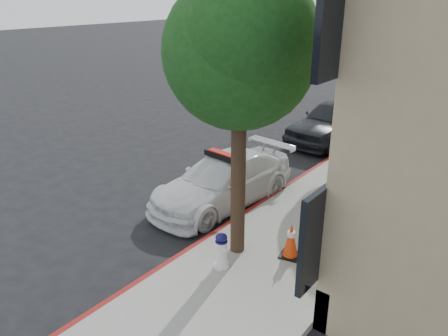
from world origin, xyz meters
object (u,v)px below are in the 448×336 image
at_px(traffic_cone, 291,240).
at_px(parked_car_far, 401,75).
at_px(fire_hydrant, 221,251).
at_px(parked_car_mid, 335,120).
at_px(police_car, 223,181).

bearing_deg(traffic_cone, parked_car_far, 101.26).
distance_m(parked_car_far, fire_hydrant, 21.54).
height_order(parked_car_far, fire_hydrant, parked_car_far).
relative_size(parked_car_mid, fire_hydrant, 6.16).
bearing_deg(fire_hydrant, parked_car_mid, 114.42).
relative_size(parked_car_far, traffic_cone, 5.26).
bearing_deg(traffic_cone, parked_car_mid, 108.60).
bearing_deg(fire_hydrant, parked_car_far, 111.57).
distance_m(parked_car_mid, parked_car_far, 12.12).
bearing_deg(police_car, fire_hydrant, -46.91).
bearing_deg(fire_hydrant, police_car, 140.63).
bearing_deg(parked_car_far, fire_hydrant, -76.50).
relative_size(parked_car_mid, parked_car_far, 1.16).
bearing_deg(traffic_cone, police_car, 154.46).
distance_m(parked_car_mid, fire_hydrant, 9.44).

